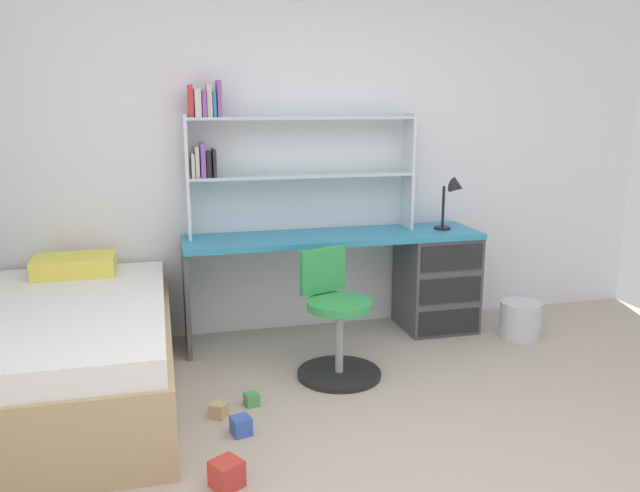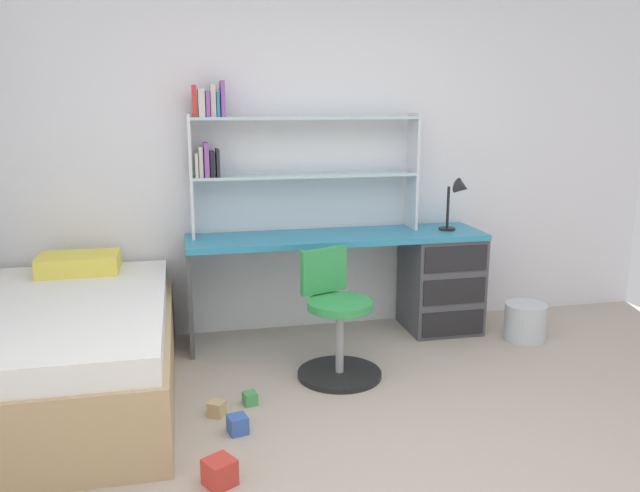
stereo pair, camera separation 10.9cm
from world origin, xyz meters
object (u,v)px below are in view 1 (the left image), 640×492
Objects in this scene: desk_lamp at (454,195)px; toy_block_red_3 at (227,474)px; desk at (409,274)px; waste_bin at (520,320)px; bookshelf_hutch at (273,148)px; bed_platform at (66,355)px; toy_block_green_2 at (252,399)px; swivel_chair at (336,328)px; toy_block_natural_1 at (219,410)px; toy_block_blue_4 at (241,426)px.

desk_lamp is 2.64m from toy_block_red_3.
waste_bin is (0.73, -0.35, -0.29)m from desk.
bookshelf_hutch is 1.34m from desk_lamp.
desk is 2.30m from toy_block_red_3.
bed_platform is 1.06m from toy_block_green_2.
desk is at bearing 41.70° from swivel_chair.
swivel_chair is 1.50m from waste_bin.
toy_block_green_2 is at bearing -107.14° from bookshelf_hutch.
waste_bin is (0.41, -0.31, -0.87)m from desk_lamp.
bookshelf_hutch is 4.19× the size of desk_lamp.
desk is 2.40m from bed_platform.
desk_lamp is 1.02m from waste_bin.
swivel_chair is 10.65× the size of toy_block_green_2.
swivel_chair is 6.36× the size of toy_block_red_3.
desk is 0.66m from desk_lamp.
toy_block_green_2 is (-1.31, -0.94, -0.39)m from desk.
bed_platform reaches higher than toy_block_natural_1.
swivel_chair is 1.57m from bed_platform.
toy_block_blue_4 is at bearing -66.26° from toy_block_natural_1.
toy_block_red_3 is at bearing -52.78° from bed_platform.
desk is 0.86m from waste_bin.
toy_block_blue_4 is at bearing -107.27° from bookshelf_hutch.
desk is at bearing 47.92° from toy_block_red_3.
toy_block_red_3 is at bearing -92.26° from toy_block_natural_1.
waste_bin is at bearing 30.70° from toy_block_red_3.
desk_lamp is at bearing 30.42° from swivel_chair.
toy_block_red_3 is (-2.25, -1.33, -0.07)m from waste_bin.
bookshelf_hutch reaches higher than toy_block_natural_1.
bed_platform is 25.41× the size of toy_block_green_2.
toy_block_green_2 is 0.78× the size of toy_block_blue_4.
desk_lamp reaches higher than waste_bin.
toy_block_blue_4 is at bearing -157.19° from waste_bin.
waste_bin is at bearing 16.25° from toy_block_green_2.
waste_bin is 2.33m from toy_block_natural_1.
toy_block_green_2 is at bearing -15.79° from bed_platform.
bed_platform is (-2.30, -0.66, -0.14)m from desk.
bookshelf_hutch reaches higher than toy_block_blue_4.
toy_block_blue_4 is at bearing -144.87° from desk_lamp.
waste_bin is at bearing -16.03° from bookshelf_hutch.
toy_block_green_2 is at bearing 72.27° from toy_block_blue_4.
waste_bin reaches higher than toy_block_red_3.
desk reaches higher than toy_block_blue_4.
toy_block_natural_1 is (0.80, -0.37, -0.25)m from bed_platform.
toy_block_red_3 is (-0.79, -1.03, -0.24)m from swivel_chair.
bookshelf_hutch is 21.94× the size of toy_block_green_2.
swivel_chair is at bearing -73.10° from bookshelf_hutch.
swivel_chair is at bearing 0.34° from bed_platform.
toy_block_green_2 is (0.99, -0.28, -0.25)m from bed_platform.
desk_lamp is at bearing 143.03° from waste_bin.
bookshelf_hutch is at bearing 106.90° from swivel_chair.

